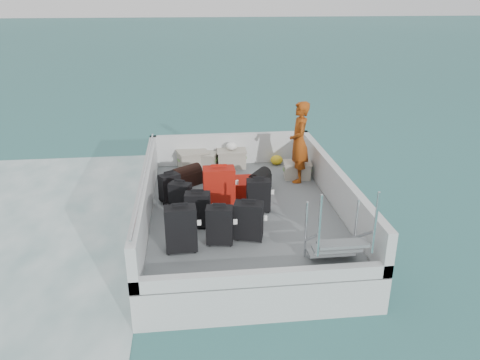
% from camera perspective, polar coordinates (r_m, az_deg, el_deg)
% --- Properties ---
extents(ground, '(160.00, 160.00, 0.00)m').
position_cam_1_polar(ground, '(8.91, 0.33, -6.98)').
color(ground, '#185453').
rests_on(ground, ground).
extents(ferry_hull, '(3.60, 5.00, 0.60)m').
position_cam_1_polar(ferry_hull, '(8.77, 0.33, -5.26)').
color(ferry_hull, silver).
rests_on(ferry_hull, ground).
extents(deck, '(3.30, 4.70, 0.02)m').
position_cam_1_polar(deck, '(8.63, 0.34, -3.44)').
color(deck, slate).
rests_on(deck, ferry_hull).
extents(deck_fittings, '(3.60, 5.00, 0.90)m').
position_cam_1_polar(deck_fittings, '(8.23, 3.00, -1.87)').
color(deck_fittings, silver).
rests_on(deck_fittings, deck).
extents(suitcase_0, '(0.49, 0.29, 0.73)m').
position_cam_1_polar(suitcase_0, '(7.15, -7.21, -6.00)').
color(suitcase_0, black).
rests_on(suitcase_0, deck).
extents(suitcase_1, '(0.43, 0.35, 0.57)m').
position_cam_1_polar(suitcase_1, '(8.39, -7.26, -2.20)').
color(suitcase_1, black).
rests_on(suitcase_1, deck).
extents(suitcase_2, '(0.43, 0.38, 0.54)m').
position_cam_1_polar(suitcase_2, '(8.88, -8.57, -0.96)').
color(suitcase_2, black).
rests_on(suitcase_2, deck).
extents(suitcase_3, '(0.44, 0.30, 0.63)m').
position_cam_1_polar(suitcase_3, '(7.31, -2.50, -5.60)').
color(suitcase_3, black).
rests_on(suitcase_3, deck).
extents(suitcase_4, '(0.44, 0.29, 0.61)m').
position_cam_1_polar(suitcase_4, '(7.86, -5.16, -3.67)').
color(suitcase_4, black).
rests_on(suitcase_4, deck).
extents(suitcase_5, '(0.57, 0.35, 0.78)m').
position_cam_1_polar(suitcase_5, '(8.48, -2.56, -0.99)').
color(suitcase_5, '#B1190D').
rests_on(suitcase_5, deck).
extents(suitcase_6, '(0.51, 0.37, 0.63)m').
position_cam_1_polar(suitcase_6, '(7.45, 1.05, -5.05)').
color(suitcase_6, black).
rests_on(suitcase_6, deck).
extents(suitcase_7, '(0.45, 0.28, 0.60)m').
position_cam_1_polar(suitcase_7, '(8.38, 2.26, -1.94)').
color(suitcase_7, black).
rests_on(suitcase_7, deck).
extents(suitcase_8, '(0.88, 0.59, 0.34)m').
position_cam_1_polar(suitcase_8, '(9.03, -0.47, -0.99)').
color(suitcase_8, '#B1190D').
rests_on(suitcase_8, deck).
extents(duffel_0, '(0.65, 0.59, 0.32)m').
position_cam_1_polar(duffel_0, '(9.62, -6.50, 0.27)').
color(duffel_0, black).
rests_on(duffel_0, deck).
extents(duffel_1, '(0.49, 0.49, 0.32)m').
position_cam_1_polar(duffel_1, '(9.36, -2.91, -0.24)').
color(duffel_1, black).
rests_on(duffel_1, deck).
extents(duffel_2, '(0.54, 0.60, 0.32)m').
position_cam_1_polar(duffel_2, '(9.33, 2.40, -0.30)').
color(duffel_2, black).
rests_on(duffel_2, deck).
extents(crate_0, '(0.70, 0.57, 0.37)m').
position_cam_1_polar(crate_0, '(10.54, -5.79, 2.44)').
color(crate_0, '#ADA696').
rests_on(crate_0, deck).
extents(crate_1, '(0.63, 0.54, 0.32)m').
position_cam_1_polar(crate_1, '(10.56, -4.37, 2.37)').
color(crate_1, '#ADA696').
rests_on(crate_1, deck).
extents(crate_2, '(0.63, 0.44, 0.37)m').
position_cam_1_polar(crate_2, '(10.56, -1.02, 2.59)').
color(crate_2, '#ADA696').
rests_on(crate_2, deck).
extents(crate_3, '(0.58, 0.43, 0.32)m').
position_cam_1_polar(crate_3, '(9.99, 6.97, 1.12)').
color(crate_3, '#ADA696').
rests_on(crate_3, deck).
extents(yellow_bag, '(0.28, 0.26, 0.22)m').
position_cam_1_polar(yellow_bag, '(10.75, 4.48, 2.45)').
color(yellow_bag, gold).
rests_on(yellow_bag, deck).
extents(white_bag, '(0.24, 0.24, 0.18)m').
position_cam_1_polar(white_bag, '(10.47, -1.03, 4.01)').
color(white_bag, white).
rests_on(white_bag, crate_2).
extents(passenger, '(0.47, 0.66, 1.68)m').
position_cam_1_polar(passenger, '(9.64, 7.22, 4.59)').
color(passenger, '#CB5313').
rests_on(passenger, deck).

